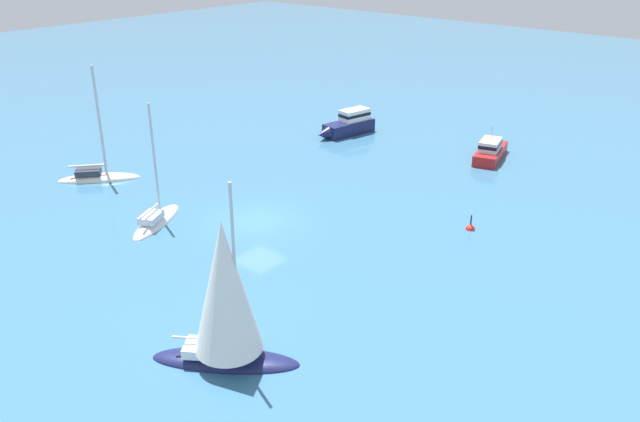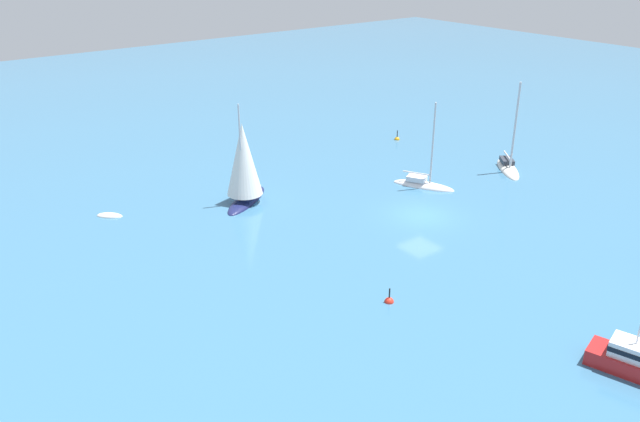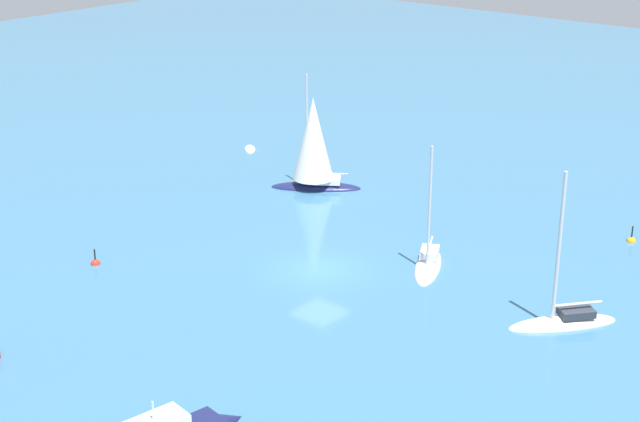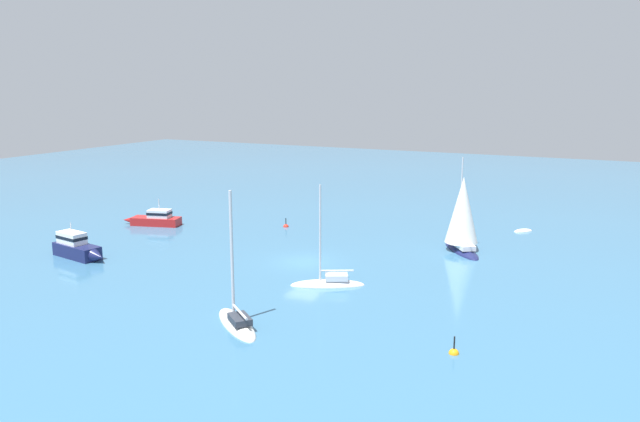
{
  "view_description": "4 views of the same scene",
  "coord_description": "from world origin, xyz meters",
  "px_view_note": "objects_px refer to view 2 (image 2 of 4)",
  "views": [
    {
      "loc": [
        -24.87,
        23.2,
        15.64
      ],
      "look_at": [
        -3.15,
        -1.81,
        0.93
      ],
      "focal_mm": 36.65,
      "sensor_mm": 36.0,
      "label": 1
    },
    {
      "loc": [
        -30.89,
        -28.47,
        18.59
      ],
      "look_at": [
        -6.12,
        3.9,
        0.64
      ],
      "focal_mm": 36.0,
      "sensor_mm": 36.0,
      "label": 2
    },
    {
      "loc": [
        29.56,
        -36.04,
        20.86
      ],
      "look_at": [
        -2.71,
        3.3,
        1.69
      ],
      "focal_mm": 54.63,
      "sensor_mm": 36.0,
      "label": 3
    },
    {
      "loc": [
        39.67,
        20.65,
        13.13
      ],
      "look_at": [
        -6.07,
        -1.64,
        2.68
      ],
      "focal_mm": 34.59,
      "sensor_mm": 36.0,
      "label": 4
    }
  ],
  "objects_px": {
    "sailboat_1": "(244,166)",
    "sailboat": "(423,185)",
    "tender": "(110,216)",
    "mooring_buoy": "(397,139)",
    "yacht": "(508,167)",
    "channel_buoy": "(389,302)"
  },
  "relations": [
    {
      "from": "sailboat_1",
      "to": "sailboat",
      "type": "bearing_deg",
      "value": 119.91
    },
    {
      "from": "tender",
      "to": "mooring_buoy",
      "type": "bearing_deg",
      "value": 45.99
    },
    {
      "from": "sailboat",
      "to": "sailboat_1",
      "type": "xyz_separation_m",
      "value": [
        -12.71,
        5.86,
        2.66
      ]
    },
    {
      "from": "mooring_buoy",
      "to": "sailboat_1",
      "type": "bearing_deg",
      "value": -167.62
    },
    {
      "from": "sailboat",
      "to": "yacht",
      "type": "bearing_deg",
      "value": 52.23
    },
    {
      "from": "sailboat",
      "to": "tender",
      "type": "relative_size",
      "value": 3.81
    },
    {
      "from": "sailboat",
      "to": "sailboat_1",
      "type": "bearing_deg",
      "value": -141.89
    },
    {
      "from": "sailboat_1",
      "to": "channel_buoy",
      "type": "height_order",
      "value": "sailboat_1"
    },
    {
      "from": "channel_buoy",
      "to": "mooring_buoy",
      "type": "distance_m",
      "value": 29.61
    },
    {
      "from": "sailboat",
      "to": "channel_buoy",
      "type": "bearing_deg",
      "value": -78.86
    },
    {
      "from": "tender",
      "to": "mooring_buoy",
      "type": "distance_m",
      "value": 28.67
    },
    {
      "from": "sailboat",
      "to": "sailboat_1",
      "type": "distance_m",
      "value": 14.25
    },
    {
      "from": "tender",
      "to": "yacht",
      "type": "bearing_deg",
      "value": 24.5
    },
    {
      "from": "tender",
      "to": "channel_buoy",
      "type": "xyz_separation_m",
      "value": [
        7.89,
        -20.37,
        0.01
      ]
    },
    {
      "from": "tender",
      "to": "yacht",
      "type": "relative_size",
      "value": 0.24
    },
    {
      "from": "tender",
      "to": "sailboat_1",
      "type": "distance_m",
      "value": 10.11
    },
    {
      "from": "sailboat",
      "to": "yacht",
      "type": "xyz_separation_m",
      "value": [
        8.54,
        -1.6,
        0.05
      ]
    },
    {
      "from": "sailboat_1",
      "to": "channel_buoy",
      "type": "xyz_separation_m",
      "value": [
        -1.15,
        -16.8,
        -2.78
      ]
    },
    {
      "from": "yacht",
      "to": "channel_buoy",
      "type": "height_order",
      "value": "yacht"
    },
    {
      "from": "tender",
      "to": "yacht",
      "type": "xyz_separation_m",
      "value": [
        30.29,
        -11.03,
        0.19
      ]
    },
    {
      "from": "yacht",
      "to": "mooring_buoy",
      "type": "height_order",
      "value": "yacht"
    },
    {
      "from": "yacht",
      "to": "sailboat_1",
      "type": "bearing_deg",
      "value": -70.06
    }
  ]
}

